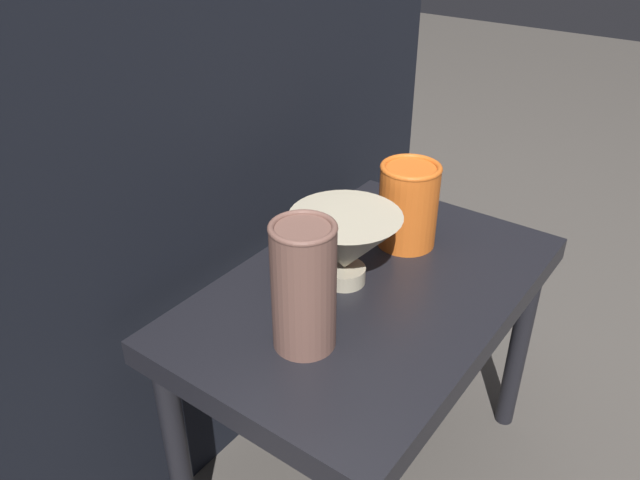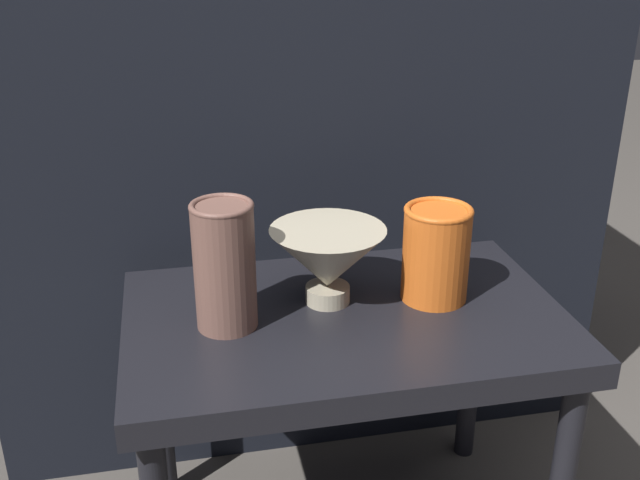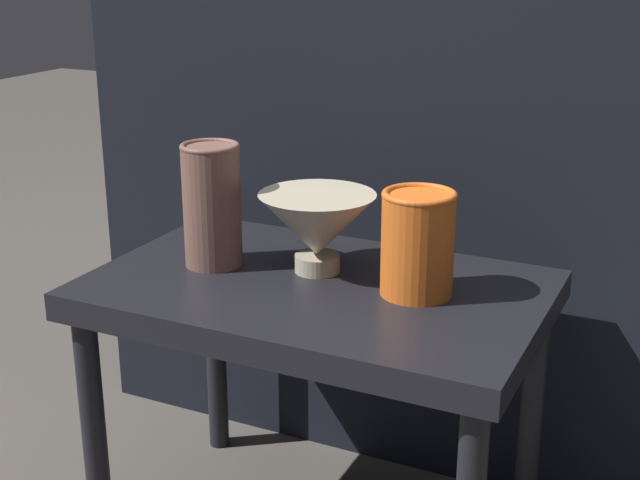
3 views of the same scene
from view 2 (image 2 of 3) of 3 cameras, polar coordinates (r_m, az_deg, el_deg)
table at (r=1.13m, az=1.91°, el=-8.01°), size 0.64×0.41×0.43m
couch_backdrop at (r=1.55m, az=-2.39°, el=3.48°), size 1.15×0.50×0.88m
bowl at (r=1.10m, az=0.59°, el=-1.51°), size 0.17×0.17×0.12m
vase_textured_left at (r=1.04m, az=-7.29°, el=-1.84°), size 0.09×0.09×0.18m
vase_colorful_right at (r=1.12m, az=8.83°, el=-0.91°), size 0.10×0.10×0.15m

